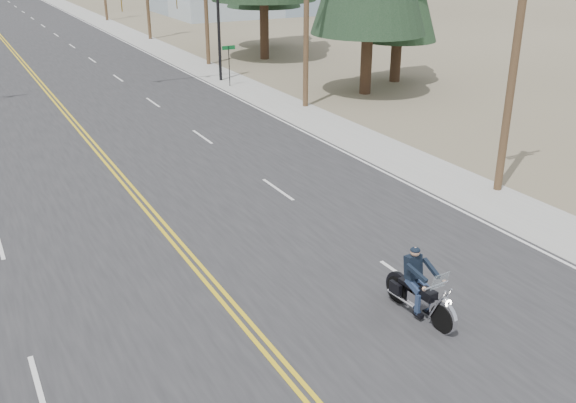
{
  "coord_description": "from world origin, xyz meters",
  "views": [
    {
      "loc": [
        -5.58,
        -8.5,
        9.06
      ],
      "look_at": [
        2.96,
        7.38,
        1.6
      ],
      "focal_mm": 40.0,
      "sensor_mm": 36.0,
      "label": 1
    }
  ],
  "objects": [
    {
      "name": "street_sign",
      "position": [
        10.8,
        30.0,
        1.8
      ],
      "size": [
        0.9,
        0.06,
        2.62
      ],
      "color": "black",
      "rests_on": "ground"
    },
    {
      "name": "utility_pole_a",
      "position": [
        12.5,
        8.0,
        5.73
      ],
      "size": [
        2.2,
        0.3,
        11.0
      ],
      "color": "brown",
      "rests_on": "ground"
    },
    {
      "name": "motorcyclist",
      "position": [
        4.1,
        2.38,
        0.92
      ],
      "size": [
        1.15,
        2.41,
        1.84
      ],
      "primitive_type": null,
      "rotation": [
        0.0,
        0.0,
        3.2
      ],
      "color": "black",
      "rests_on": "ground"
    },
    {
      "name": "sidewalk_right",
      "position": [
        11.5,
        70.0,
        0.01
      ],
      "size": [
        3.0,
        200.0,
        0.01
      ],
      "primitive_type": "cube",
      "color": "#A5A5A0",
      "rests_on": "ground"
    },
    {
      "name": "traffic_mast_right",
      "position": [
        8.98,
        32.0,
        4.94
      ],
      "size": [
        7.1,
        0.26,
        7.0
      ],
      "color": "black",
      "rests_on": "ground"
    }
  ]
}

